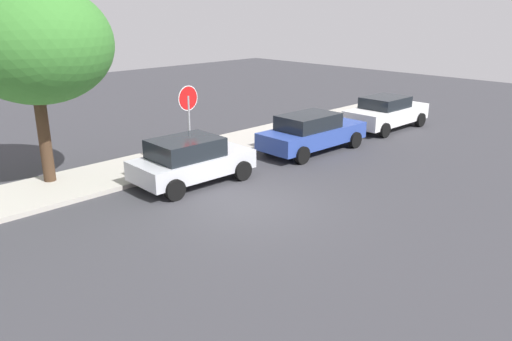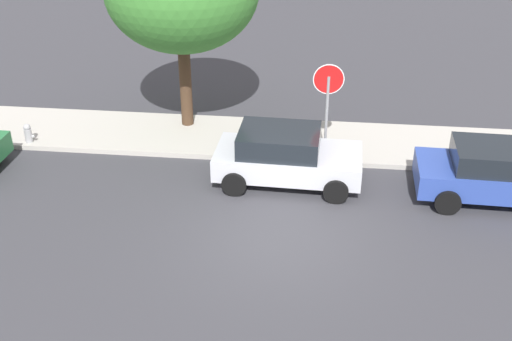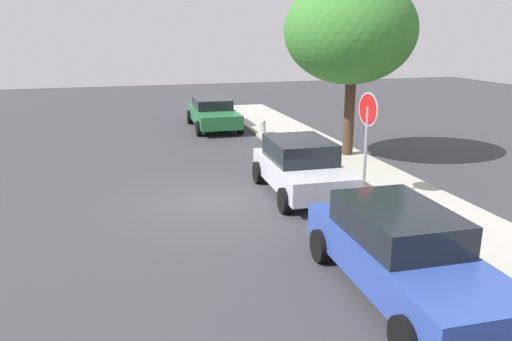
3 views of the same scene
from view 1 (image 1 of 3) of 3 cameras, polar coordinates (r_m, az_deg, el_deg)
The scene contains 7 objects.
ground_plane at distance 14.15m, azimuth -0.94°, elevation -3.94°, with size 60.00×60.00×0.00m, color #38383D.
sidewalk_curb at distance 17.79m, azimuth -11.94°, elevation 0.60°, with size 32.00×2.71×0.14m, color #B2ADA3.
stop_sign at distance 17.12m, azimuth -7.71°, elevation 6.74°, with size 0.84×0.08×2.84m.
parked_car_silver at distance 15.77m, azimuth -7.48°, elevation 1.20°, with size 3.87×2.11×1.48m.
parked_car_blue at distance 19.29m, azimuth 6.39°, elevation 4.39°, with size 4.62×2.03×1.48m.
parked_car_white at distance 23.59m, azimuth 14.65°, elevation 6.45°, with size 4.45×2.06×1.49m.
street_tree_near_corner at distance 16.05m, azimuth -23.76°, elevation 13.05°, with size 4.34×4.34×6.05m.
Camera 1 is at (-9.05, -9.47, 5.34)m, focal length 35.00 mm.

